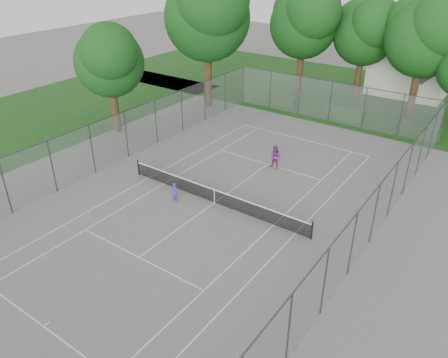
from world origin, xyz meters
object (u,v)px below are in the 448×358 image
Objects in this scene: house at (413,58)px; woman_player at (275,157)px; tennis_net at (214,196)px; girl_player at (175,192)px.

woman_player is (-2.71, -22.96, -2.83)m from house.
house reaches higher than tennis_net.
house is at bearing 79.86° from woman_player.
house is 30.99m from girl_player.
tennis_net is 7.74× the size of woman_player.
house is (3.40, 29.15, 3.15)m from tennis_net.
woman_player reaches higher than tennis_net.
girl_player is 0.76× the size of woman_player.
tennis_net is at bearing -99.69° from woman_player.
house reaches higher than girl_player.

